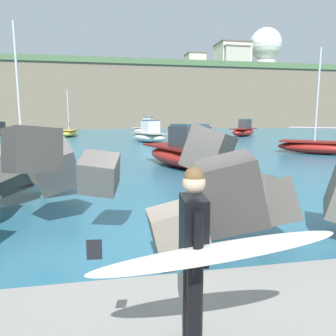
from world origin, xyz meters
TOP-DOWN VIEW (x-y plane):
  - ground_plane at (0.00, 0.00)m, footprint 400.00×400.00m
  - surfer_with_board at (-0.95, -3.40)m, footprint 2.12×1.25m
  - boat_near_left at (2.39, 25.83)m, footprint 3.98×5.70m
  - boat_near_centre at (16.03, 33.89)m, footprint 5.40×5.39m
  - boat_near_right at (3.99, 40.44)m, footprint 4.58×4.17m
  - boat_mid_left at (-6.29, 12.25)m, footprint 1.99×5.95m
  - boat_mid_centre at (2.05, 9.39)m, footprint 3.87×6.58m
  - boat_far_left at (-16.56, 43.10)m, footprint 3.41×6.35m
  - boat_far_centre at (-6.41, 37.05)m, footprint 2.17×4.98m
  - boat_far_right at (12.44, 13.27)m, footprint 5.47×5.03m
  - mooring_buoy_inner at (-7.90, 28.35)m, footprint 0.44×0.44m
  - headland_bluff at (23.05, 81.28)m, footprint 110.00×36.25m
  - radar_dome at (40.97, 77.94)m, footprint 8.43×8.43m
  - station_building_west at (22.69, 82.65)m, footprint 4.94×6.04m
  - station_building_central at (30.08, 72.94)m, footprint 6.48×5.51m
  - station_building_east at (30.55, 75.34)m, footprint 8.05×7.54m

SIDE VIEW (x-z plane):
  - ground_plane at x=0.00m, z-range 0.00..0.00m
  - mooring_buoy_inner at x=-7.90m, z-range 0.00..0.44m
  - boat_far_centre at x=-6.41m, z-range -2.43..3.41m
  - boat_far_right at x=12.44m, z-range -2.98..3.96m
  - boat_mid_left at x=-6.29m, z-range -3.12..4.27m
  - boat_far_left at x=-16.56m, z-range -0.34..1.53m
  - boat_mid_centre at x=2.05m, z-range -0.38..1.76m
  - boat_near_left at x=2.39m, z-range -0.41..1.80m
  - boat_near_centre at x=16.03m, z-range -0.41..1.85m
  - boat_near_right at x=3.99m, z-range -0.48..2.03m
  - surfer_with_board at x=-0.95m, z-range 0.39..2.16m
  - headland_bluff at x=23.05m, z-range 0.02..14.69m
  - station_building_west at x=22.69m, z-range 14.68..19.68m
  - station_building_central at x=30.08m, z-range 14.68..19.71m
  - station_building_east at x=30.55m, z-range 14.68..21.16m
  - radar_dome at x=40.97m, z-range 15.38..26.84m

